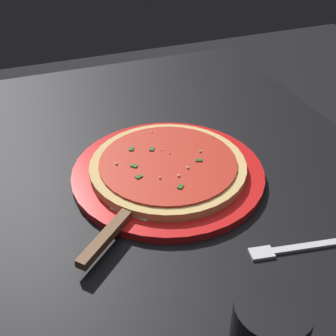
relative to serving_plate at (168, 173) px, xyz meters
The scene contains 6 objects.
restaurant_table 0.13m from the serving_plate, 90.10° to the right, with size 1.12×0.89×0.74m.
serving_plate is the anchor object (origin of this frame).
pizza 0.02m from the serving_plate, 74.47° to the right, with size 0.29×0.29×0.02m.
pizza_server 0.17m from the serving_plate, 48.11° to the right, with size 0.18×0.19×0.01m.
cup_tall_drink 0.39m from the serving_plate, ahead, with size 0.09×0.09×0.10m, color black.
fork 0.28m from the serving_plate, 26.53° to the left, with size 0.05×0.19×0.00m.
Camera 1 is at (0.64, -0.22, 1.25)m, focal length 48.71 mm.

